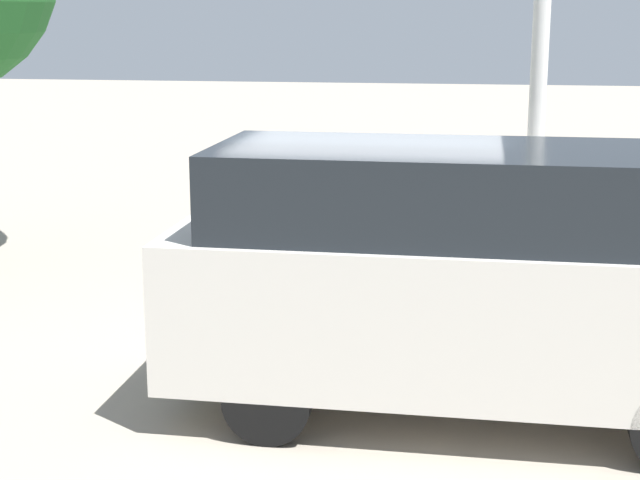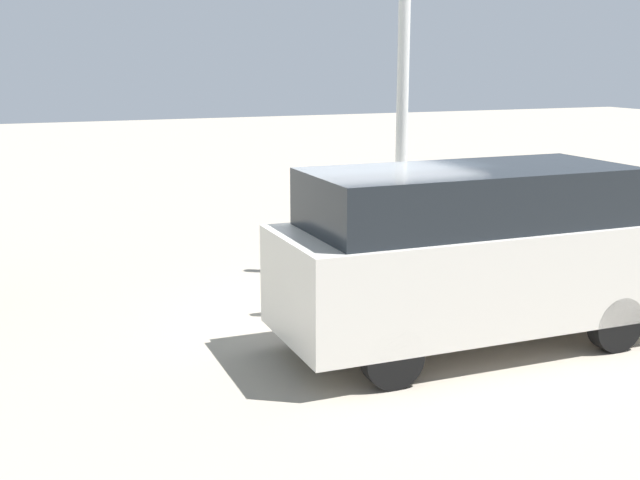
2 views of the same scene
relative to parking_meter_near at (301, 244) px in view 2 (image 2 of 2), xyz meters
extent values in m
plane|color=gray|center=(0.65, -0.69, -1.10)|extent=(80.00, 80.00, 0.00)
cylinder|color=#4C4C4C|center=(0.00, 0.00, -0.52)|extent=(0.05, 0.05, 1.15)
cube|color=#47474C|center=(0.00, 0.00, 0.18)|extent=(0.21, 0.12, 0.26)
sphere|color=maroon|center=(0.00, 0.00, 0.34)|extent=(0.11, 0.11, 0.11)
cube|color=beige|center=(2.32, 1.36, -0.82)|extent=(0.44, 0.44, 0.55)
cylinder|color=silver|center=(2.32, 1.36, 1.96)|extent=(0.20, 0.20, 5.01)
cube|color=beige|center=(1.66, -1.96, -0.09)|extent=(5.19, 1.97, 1.27)
cube|color=black|center=(1.53, -1.96, 0.91)|extent=(4.16, 1.81, 0.72)
cube|color=orange|center=(4.21, -1.34, -0.58)|extent=(0.08, 0.12, 0.20)
cylinder|color=black|center=(3.27, -1.11, -0.73)|extent=(0.74, 0.24, 0.74)
cylinder|color=black|center=(3.26, -2.82, -0.73)|extent=(0.74, 0.24, 0.74)
cylinder|color=black|center=(0.06, -1.09, -0.73)|extent=(0.74, 0.24, 0.74)
cylinder|color=black|center=(0.05, -2.80, -0.73)|extent=(0.74, 0.24, 0.74)
camera|label=1|loc=(1.69, -10.14, 2.36)|focal=55.00mm
camera|label=2|loc=(-3.98, -10.47, 2.61)|focal=45.00mm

